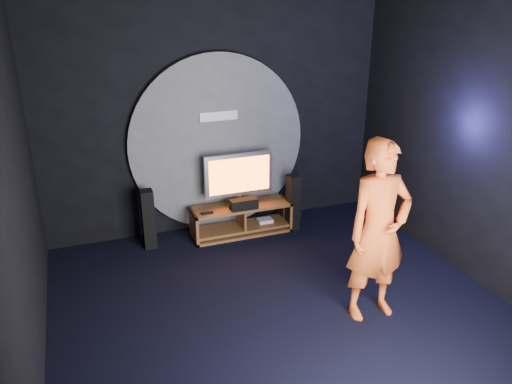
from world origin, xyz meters
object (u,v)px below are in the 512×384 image
at_px(media_console, 241,221).
at_px(tv, 239,177).
at_px(subwoofer, 288,210).
at_px(tower_speaker_right, 293,202).
at_px(player, 379,231).
at_px(tower_speaker_left, 148,219).

relative_size(media_console, tv, 1.44).
bearing_deg(tv, subwoofer, 8.65).
xyz_separation_m(tv, tower_speaker_right, (0.78, -0.19, -0.44)).
height_order(tv, player, player).
xyz_separation_m(media_console, subwoofer, (0.84, 0.20, -0.02)).
bearing_deg(player, media_console, 106.21).
distance_m(tv, subwoofer, 1.11).
bearing_deg(tower_speaker_left, tower_speaker_right, -4.36).
bearing_deg(subwoofer, tv, -171.35).
bearing_deg(subwoofer, player, -93.08).
relative_size(tower_speaker_left, subwoofer, 2.49).
height_order(media_console, tower_speaker_left, tower_speaker_left).
height_order(subwoofer, player, player).
relative_size(media_console, subwoofer, 4.30).
bearing_deg(tv, media_console, -84.22).
xyz_separation_m(media_console, tower_speaker_left, (-1.35, 0.04, 0.23)).
xyz_separation_m(tower_speaker_right, player, (-0.07, -2.28, 0.58)).
distance_m(tv, player, 2.57).
relative_size(tv, tower_speaker_right, 1.19).
bearing_deg(subwoofer, tower_speaker_left, -175.93).
height_order(tv, subwoofer, tv).
height_order(media_console, player, player).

